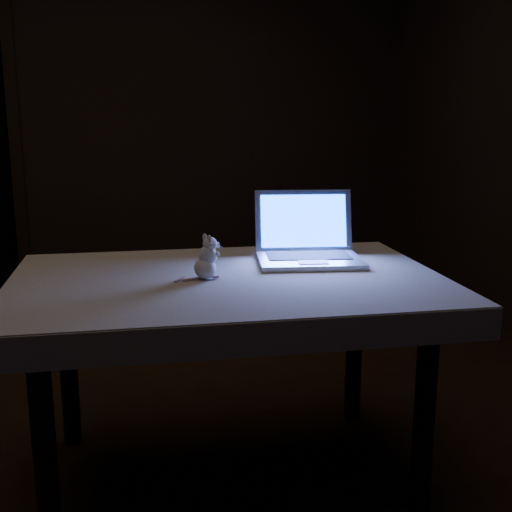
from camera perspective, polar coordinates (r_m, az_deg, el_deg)
name	(u,v)px	position (r m, az deg, el deg)	size (l,w,h in m)	color
floor	(158,449)	(2.65, -8.71, -16.56)	(5.00, 5.00, 0.00)	black
back_wall	(104,112)	(4.81, -13.37, 12.39)	(4.50, 0.04, 2.60)	black
table	(229,379)	(2.31, -2.45, -10.85)	(1.36, 0.88, 0.73)	black
tablecloth	(234,288)	(2.24, -1.93, -2.86)	(1.46, 0.98, 0.10)	beige
laptop	(310,229)	(2.37, 4.85, 2.41)	(0.38, 0.33, 0.26)	silver
plush_mouse	(205,257)	(2.16, -4.56, -0.09)	(0.11, 0.11, 0.15)	silver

